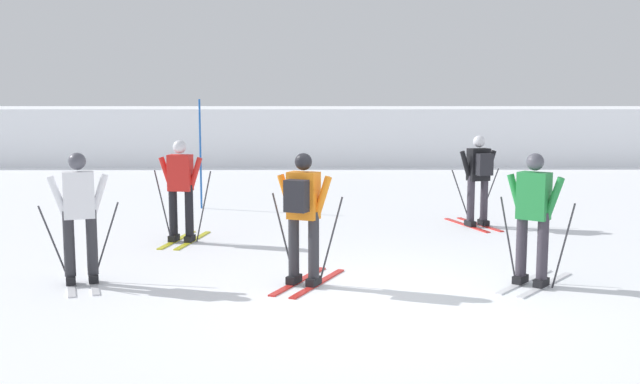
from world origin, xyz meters
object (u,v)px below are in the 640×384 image
Objects in this scene: skier_orange at (303,212)px; skier_green at (533,216)px; skier_red at (181,188)px; skier_black at (479,176)px; trail_marker_pole at (200,154)px; skier_white at (79,214)px.

skier_green is at bearing -0.55° from skier_orange.
skier_green is at bearing -30.26° from skier_red.
skier_black is 4.35m from skier_green.
trail_marker_pole reaches higher than skier_green.
skier_green is 8.51m from trail_marker_pole.
skier_white is (-0.80, -2.77, -0.00)m from skier_red.
trail_marker_pole reaches higher than skier_white.
skier_black is 1.00× the size of skier_white.
skier_green is at bearing -93.70° from skier_black.
skier_orange is 2.87m from skier_white.
skier_red and skier_white have the same top height.
skier_orange is 1.00× the size of skier_green.
skier_green is (4.99, -2.91, -0.00)m from skier_red.
trail_marker_pole reaches higher than skier_black.
skier_green is 1.00× the size of skier_white.
skier_orange is 3.55m from skier_red.
skier_orange is 2.93m from skier_green.
skier_black is at bearing -23.12° from trail_marker_pole.
skier_green is 0.72× the size of trail_marker_pole.
trail_marker_pole reaches higher than skier_orange.
skier_green is at bearing -51.95° from trail_marker_pole.
trail_marker_pole is (-2.32, 6.67, 0.23)m from skier_orange.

